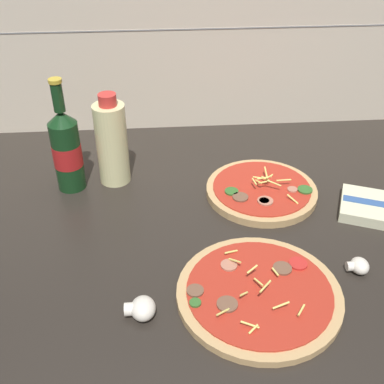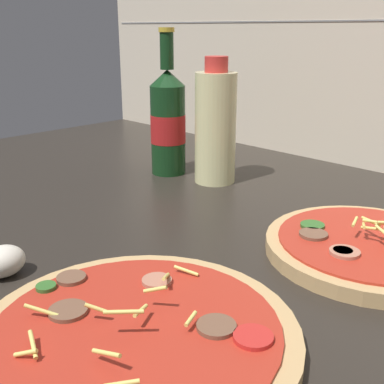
{
  "view_description": "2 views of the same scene",
  "coord_description": "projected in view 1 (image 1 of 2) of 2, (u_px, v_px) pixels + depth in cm",
  "views": [
    {
      "loc": [
        -7.69,
        -78.78,
        65.46
      ],
      "look_at": [
        -1.48,
        1.11,
        10.0
      ],
      "focal_mm": 45.0,
      "sensor_mm": 36.0,
      "label": 1
    },
    {
      "loc": [
        37.09,
        -42.96,
        28.72
      ],
      "look_at": [
        -3.75,
        -1.92,
        8.92
      ],
      "focal_mm": 45.0,
      "sensor_mm": 36.0,
      "label": 2
    }
  ],
  "objects": [
    {
      "name": "counter_slab",
      "position": [
        199.0,
        229.0,
        1.02
      ],
      "size": [
        160.0,
        90.0,
        2.5
      ],
      "color": "#28231E",
      "rests_on": "ground"
    },
    {
      "name": "beer_bottle",
      "position": [
        67.0,
        149.0,
        1.07
      ],
      "size": [
        6.5,
        6.5,
        26.33
      ],
      "color": "#143819",
      "rests_on": "counter_slab"
    },
    {
      "name": "tile_backsplash",
      "position": [
        184.0,
        29.0,
        1.23
      ],
      "size": [
        160.0,
        1.13,
        60.0
      ],
      "color": "beige",
      "rests_on": "ground"
    },
    {
      "name": "mushroom_right",
      "position": [
        142.0,
        309.0,
        0.8
      ],
      "size": [
        5.2,
        4.96,
        3.47
      ],
      "color": "white",
      "rests_on": "counter_slab"
    },
    {
      "name": "pizza_near",
      "position": [
        259.0,
        293.0,
        0.84
      ],
      "size": [
        28.87,
        28.87,
        4.31
      ],
      "color": "tan",
      "rests_on": "counter_slab"
    },
    {
      "name": "mushroom_left",
      "position": [
        359.0,
        266.0,
        0.89
      ],
      "size": [
        4.14,
        3.94,
        2.76
      ],
      "color": "white",
      "rests_on": "counter_slab"
    },
    {
      "name": "oil_bottle",
      "position": [
        112.0,
        143.0,
        1.09
      ],
      "size": [
        7.21,
        7.21,
        21.77
      ],
      "color": "beige",
      "rests_on": "counter_slab"
    },
    {
      "name": "dish_towel",
      "position": [
        372.0,
        207.0,
        1.04
      ],
      "size": [
        16.52,
        15.86,
        2.56
      ],
      "color": "beige",
      "rests_on": "counter_slab"
    },
    {
      "name": "pizza_far",
      "position": [
        261.0,
        191.0,
        1.09
      ],
      "size": [
        25.09,
        25.09,
        4.88
      ],
      "color": "tan",
      "rests_on": "counter_slab"
    }
  ]
}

